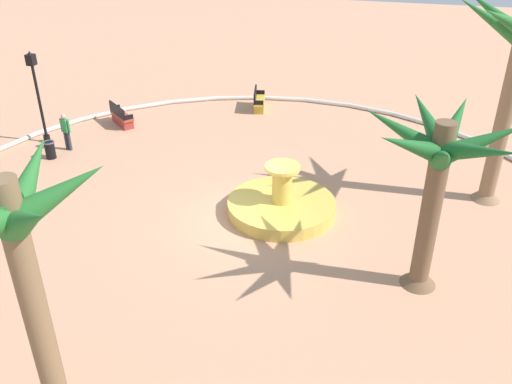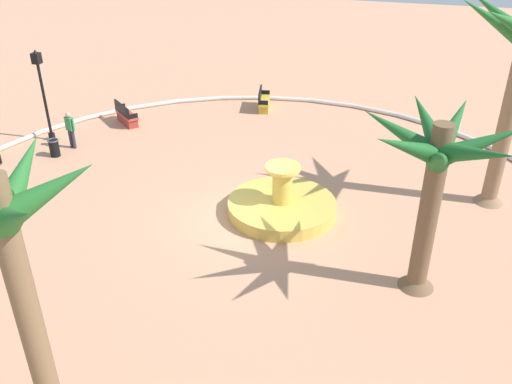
{
  "view_description": "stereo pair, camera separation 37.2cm",
  "coord_description": "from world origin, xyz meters",
  "px_view_note": "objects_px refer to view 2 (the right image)",
  "views": [
    {
      "loc": [
        15.09,
        4.16,
        9.94
      ],
      "look_at": [
        -0.23,
        0.33,
        1.0
      ],
      "focal_mm": 38.76,
      "sensor_mm": 36.0,
      "label": 1
    },
    {
      "loc": [
        14.99,
        4.52,
        9.94
      ],
      "look_at": [
        -0.23,
        0.33,
        1.0
      ],
      "focal_mm": 38.76,
      "sensor_mm": 36.0,
      "label": 2
    }
  ],
  "objects_px": {
    "palm_tree_mid_plaza": "(10,251)",
    "bench_southeast": "(126,117)",
    "bench_east": "(264,102)",
    "person_cyclist_helmet": "(70,128)",
    "lamppost": "(42,88)",
    "fountain": "(282,206)",
    "trash_bin": "(54,147)",
    "palm_tree_far_side": "(436,167)"
  },
  "relations": [
    {
      "from": "fountain",
      "to": "person_cyclist_helmet",
      "type": "relative_size",
      "value": 2.31
    },
    {
      "from": "bench_east",
      "to": "lamppost",
      "type": "xyz_separation_m",
      "value": [
        6.05,
        -8.02,
        1.99
      ]
    },
    {
      "from": "bench_east",
      "to": "bench_southeast",
      "type": "bearing_deg",
      "value": -58.23
    },
    {
      "from": "palm_tree_far_side",
      "to": "bench_southeast",
      "type": "relative_size",
      "value": 3.36
    },
    {
      "from": "fountain",
      "to": "person_cyclist_helmet",
      "type": "bearing_deg",
      "value": -106.03
    },
    {
      "from": "lamppost",
      "to": "person_cyclist_helmet",
      "type": "height_order",
      "value": "lamppost"
    },
    {
      "from": "bench_east",
      "to": "palm_tree_mid_plaza",
      "type": "bearing_deg",
      "value": 1.56
    },
    {
      "from": "bench_east",
      "to": "trash_bin",
      "type": "distance_m",
      "value": 10.19
    },
    {
      "from": "person_cyclist_helmet",
      "to": "lamppost",
      "type": "bearing_deg",
      "value": -110.22
    },
    {
      "from": "palm_tree_far_side",
      "to": "lamppost",
      "type": "xyz_separation_m",
      "value": [
        -6.12,
        -15.61,
        -1.4
      ]
    },
    {
      "from": "person_cyclist_helmet",
      "to": "trash_bin",
      "type": "bearing_deg",
      "value": -16.68
    },
    {
      "from": "bench_southeast",
      "to": "lamppost",
      "type": "height_order",
      "value": "lamppost"
    },
    {
      "from": "palm_tree_mid_plaza",
      "to": "bench_east",
      "type": "distance_m",
      "value": 19.38
    },
    {
      "from": "palm_tree_far_side",
      "to": "bench_east",
      "type": "bearing_deg",
      "value": -148.06
    },
    {
      "from": "fountain",
      "to": "palm_tree_mid_plaza",
      "type": "relative_size",
      "value": 0.59
    },
    {
      "from": "fountain",
      "to": "lamppost",
      "type": "xyz_separation_m",
      "value": [
        -3.3,
        -11.11,
        2.05
      ]
    },
    {
      "from": "fountain",
      "to": "bench_southeast",
      "type": "height_order",
      "value": "fountain"
    },
    {
      "from": "palm_tree_mid_plaza",
      "to": "bench_east",
      "type": "bearing_deg",
      "value": -178.44
    },
    {
      "from": "palm_tree_mid_plaza",
      "to": "palm_tree_far_side",
      "type": "bearing_deg",
      "value": 133.65
    },
    {
      "from": "bench_east",
      "to": "person_cyclist_helmet",
      "type": "relative_size",
      "value": 1.04
    },
    {
      "from": "fountain",
      "to": "bench_east",
      "type": "bearing_deg",
      "value": -161.72
    },
    {
      "from": "palm_tree_mid_plaza",
      "to": "bench_southeast",
      "type": "xyz_separation_m",
      "value": [
        -15.4,
        -6.2,
        -4.16
      ]
    },
    {
      "from": "lamppost",
      "to": "fountain",
      "type": "bearing_deg",
      "value": 73.45
    },
    {
      "from": "bench_east",
      "to": "bench_southeast",
      "type": "relative_size",
      "value": 1.08
    },
    {
      "from": "palm_tree_mid_plaza",
      "to": "bench_east",
      "type": "xyz_separation_m",
      "value": [
        -18.92,
        -0.52,
        -4.16
      ]
    },
    {
      "from": "bench_southeast",
      "to": "person_cyclist_helmet",
      "type": "relative_size",
      "value": 0.96
    },
    {
      "from": "palm_tree_far_side",
      "to": "bench_east",
      "type": "relative_size",
      "value": 3.1
    },
    {
      "from": "bench_southeast",
      "to": "trash_bin",
      "type": "height_order",
      "value": "bench_southeast"
    },
    {
      "from": "bench_southeast",
      "to": "lamppost",
      "type": "bearing_deg",
      "value": -42.72
    },
    {
      "from": "trash_bin",
      "to": "bench_southeast",
      "type": "bearing_deg",
      "value": 162.41
    },
    {
      "from": "palm_tree_mid_plaza",
      "to": "palm_tree_far_side",
      "type": "relative_size",
      "value": 1.21
    },
    {
      "from": "palm_tree_far_side",
      "to": "person_cyclist_helmet",
      "type": "relative_size",
      "value": 3.22
    },
    {
      "from": "palm_tree_mid_plaza",
      "to": "bench_southeast",
      "type": "distance_m",
      "value": 17.11
    },
    {
      "from": "fountain",
      "to": "palm_tree_mid_plaza",
      "type": "xyz_separation_m",
      "value": [
        9.57,
        -2.57,
        4.23
      ]
    },
    {
      "from": "palm_tree_mid_plaza",
      "to": "bench_southeast",
      "type": "relative_size",
      "value": 4.05
    },
    {
      "from": "palm_tree_mid_plaza",
      "to": "trash_bin",
      "type": "xyz_separation_m",
      "value": [
        -11.46,
        -7.45,
        -4.12
      ]
    },
    {
      "from": "bench_southeast",
      "to": "person_cyclist_helmet",
      "type": "height_order",
      "value": "person_cyclist_helmet"
    },
    {
      "from": "palm_tree_far_side",
      "to": "trash_bin",
      "type": "xyz_separation_m",
      "value": [
        -4.71,
        -14.52,
        -3.35
      ]
    },
    {
      "from": "fountain",
      "to": "palm_tree_mid_plaza",
      "type": "distance_m",
      "value": 10.77
    },
    {
      "from": "fountain",
      "to": "bench_east",
      "type": "relative_size",
      "value": 2.22
    },
    {
      "from": "fountain",
      "to": "bench_southeast",
      "type": "distance_m",
      "value": 10.53
    },
    {
      "from": "trash_bin",
      "to": "lamppost",
      "type": "bearing_deg",
      "value": -142.53
    }
  ]
}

